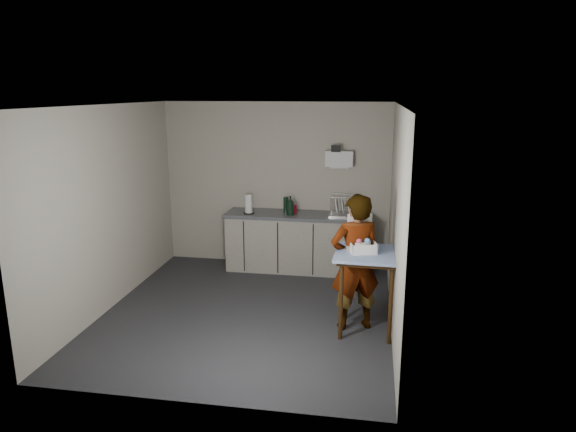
% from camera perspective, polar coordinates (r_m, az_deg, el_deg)
% --- Properties ---
extents(ground, '(4.00, 4.00, 0.00)m').
position_cam_1_polar(ground, '(6.72, -4.48, -10.58)').
color(ground, '#242428').
rests_on(ground, ground).
extents(wall_back, '(3.60, 0.02, 2.60)m').
position_cam_1_polar(wall_back, '(8.20, -1.33, 3.48)').
color(wall_back, '#BAB5A2').
rests_on(wall_back, ground).
extents(wall_right, '(0.02, 4.00, 2.60)m').
position_cam_1_polar(wall_right, '(6.12, 11.80, -0.38)').
color(wall_right, '#BAB5A2').
rests_on(wall_right, ground).
extents(wall_left, '(0.02, 4.00, 2.60)m').
position_cam_1_polar(wall_left, '(6.94, -19.18, 0.82)').
color(wall_left, '#BAB5A2').
rests_on(wall_left, ground).
extents(ceiling, '(3.60, 4.00, 0.01)m').
position_cam_1_polar(ceiling, '(6.12, -4.94, 12.13)').
color(ceiling, silver).
rests_on(ceiling, wall_back).
extents(kitchen_counter, '(2.24, 0.62, 0.91)m').
position_cam_1_polar(kitchen_counter, '(8.06, 1.12, -3.09)').
color(kitchen_counter, black).
rests_on(kitchen_counter, ground).
extents(wall_shelf, '(0.42, 0.18, 0.37)m').
position_cam_1_polar(wall_shelf, '(7.93, 5.71, 6.34)').
color(wall_shelf, white).
rests_on(wall_shelf, ground).
extents(side_table, '(0.78, 0.78, 0.97)m').
position_cam_1_polar(side_table, '(5.98, 8.89, -5.14)').
color(side_table, '#391F0C').
rests_on(side_table, ground).
extents(standing_man, '(0.70, 0.58, 1.64)m').
position_cam_1_polar(standing_man, '(6.05, 7.47, -5.13)').
color(standing_man, '#B2A593').
rests_on(standing_man, ground).
extents(soap_bottle, '(0.14, 0.14, 0.29)m').
position_cam_1_polar(soap_bottle, '(7.81, 0.29, 1.15)').
color(soap_bottle, black).
rests_on(soap_bottle, kitchen_counter).
extents(soda_can, '(0.07, 0.07, 0.13)m').
position_cam_1_polar(soda_can, '(7.95, 0.72, 0.77)').
color(soda_can, red).
rests_on(soda_can, kitchen_counter).
extents(dark_bottle, '(0.07, 0.07, 0.25)m').
position_cam_1_polar(dark_bottle, '(7.94, -0.25, 1.22)').
color(dark_bottle, black).
rests_on(dark_bottle, kitchen_counter).
extents(paper_towel, '(0.17, 0.17, 0.30)m').
position_cam_1_polar(paper_towel, '(7.94, -4.39, 1.29)').
color(paper_towel, black).
rests_on(paper_towel, kitchen_counter).
extents(dish_rack, '(0.45, 0.34, 0.31)m').
position_cam_1_polar(dish_rack, '(7.85, 6.21, 0.57)').
color(dish_rack, silver).
rests_on(dish_rack, kitchen_counter).
extents(bakery_box, '(0.36, 0.37, 0.41)m').
position_cam_1_polar(bakery_box, '(5.95, 8.19, -3.03)').
color(bakery_box, white).
rests_on(bakery_box, side_table).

